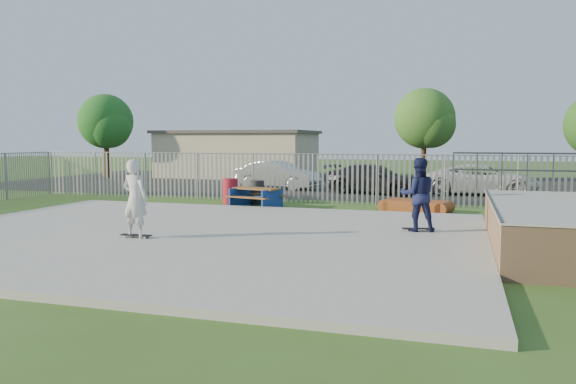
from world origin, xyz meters
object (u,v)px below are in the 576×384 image
(picnic_table, at_px, (256,197))
(tree_mid, at_px, (424,119))
(car_dark, at_px, (375,179))
(car_white, at_px, (482,179))
(trash_bin_red, at_px, (230,191))
(tree_left, at_px, (106,122))
(trash_bin_grey, at_px, (257,192))
(car_silver, at_px, (278,175))
(skater_navy, at_px, (418,195))
(skater_white, at_px, (135,199))
(funbox, at_px, (416,206))

(picnic_table, relative_size, tree_mid, 0.37)
(car_dark, height_order, car_white, car_white)
(trash_bin_red, distance_m, tree_left, 18.63)
(trash_bin_red, relative_size, trash_bin_grey, 1.07)
(trash_bin_grey, relative_size, car_silver, 0.22)
(trash_bin_grey, relative_size, car_white, 0.19)
(trash_bin_grey, distance_m, car_dark, 6.81)
(car_silver, relative_size, skater_navy, 2.26)
(tree_left, bearing_deg, trash_bin_grey, -37.46)
(car_dark, bearing_deg, skater_white, 179.76)
(car_silver, distance_m, tree_left, 14.96)
(picnic_table, height_order, car_silver, car_silver)
(trash_bin_red, distance_m, skater_navy, 9.67)
(picnic_table, height_order, tree_mid, tree_mid)
(tree_mid, bearing_deg, funbox, -87.29)
(car_white, bearing_deg, skater_navy, 171.58)
(car_silver, xyz_separation_m, tree_mid, (6.88, 8.15, 3.13))
(tree_mid, height_order, skater_white, tree_mid)
(picnic_table, xyz_separation_m, tree_left, (-15.49, 12.69, 3.41))
(trash_bin_grey, height_order, tree_mid, tree_mid)
(picnic_table, xyz_separation_m, trash_bin_grey, (-0.37, 1.10, 0.09))
(car_silver, relative_size, car_dark, 0.93)
(car_white, xyz_separation_m, tree_left, (-23.91, 5.07, 3.06))
(tree_mid, relative_size, skater_navy, 2.95)
(funbox, height_order, trash_bin_red, trash_bin_red)
(trash_bin_red, bearing_deg, tree_left, 139.99)
(skater_navy, xyz_separation_m, skater_white, (-6.62, -3.13, 0.00))
(trash_bin_red, relative_size, tree_mid, 0.18)
(trash_bin_red, relative_size, skater_navy, 0.52)
(car_dark, bearing_deg, trash_bin_red, 153.60)
(trash_bin_red, bearing_deg, tree_mid, 66.18)
(trash_bin_grey, height_order, car_dark, car_dark)
(skater_white, bearing_deg, picnic_table, -83.71)
(funbox, bearing_deg, car_white, 86.73)
(trash_bin_grey, bearing_deg, car_white, 36.58)
(trash_bin_red, height_order, car_silver, car_silver)
(car_white, relative_size, tree_mid, 0.89)
(skater_white, bearing_deg, car_silver, -76.66)
(picnic_table, bearing_deg, car_dark, 76.85)
(funbox, height_order, car_silver, car_silver)
(picnic_table, bearing_deg, tree_left, 155.35)
(car_dark, xyz_separation_m, skater_white, (-3.78, -14.57, 0.42))
(car_silver, height_order, skater_white, skater_white)
(trash_bin_grey, distance_m, tree_mid, 16.23)
(car_white, relative_size, tree_left, 0.91)
(funbox, bearing_deg, tree_mid, 108.50)
(skater_navy, bearing_deg, car_silver, -71.51)
(skater_white, bearing_deg, trash_bin_red, -74.14)
(car_silver, height_order, tree_left, tree_left)
(trash_bin_grey, distance_m, car_white, 10.94)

